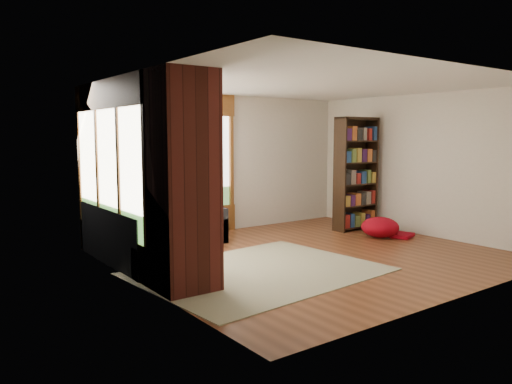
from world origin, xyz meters
TOP-DOWN VIEW (x-y plane):
  - floor at (0.00, 0.00)m, footprint 5.50×5.50m
  - ceiling at (0.00, 0.00)m, footprint 5.50×5.50m
  - wall_back at (0.00, 2.50)m, footprint 5.50×0.04m
  - wall_front at (0.00, -2.50)m, footprint 5.50×0.04m
  - wall_left at (-2.75, 0.00)m, footprint 0.04×5.00m
  - wall_right at (2.75, 0.00)m, footprint 0.04×5.00m
  - windows_back at (-1.20, 2.47)m, footprint 2.82×0.10m
  - windows_left at (-2.72, 1.20)m, footprint 0.10×2.62m
  - roller_blind at (-2.69, 2.03)m, footprint 0.03×0.72m
  - brick_chimney at (-2.40, -0.35)m, footprint 0.70×0.70m
  - sectional_sofa at (-1.95, 1.70)m, footprint 2.20×2.20m
  - area_rug at (-1.22, -0.28)m, footprint 3.34×2.66m
  - bookshelf at (2.14, 1.08)m, footprint 0.94×0.31m
  - pouf at (1.93, 0.28)m, footprint 0.83×0.83m
  - dog_tan at (-1.44, 1.79)m, footprint 1.14×0.83m
  - dog_brindle at (-2.18, 1.18)m, footprint 0.48×0.74m
  - throw_pillows at (-1.92, 1.85)m, footprint 1.98×1.68m

SIDE VIEW (x-z plane):
  - floor at x=0.00m, z-range 0.00..0.00m
  - area_rug at x=-1.22m, z-range 0.00..0.01m
  - pouf at x=1.93m, z-range 0.01..0.38m
  - sectional_sofa at x=-1.95m, z-range -0.10..0.70m
  - dog_brindle at x=-2.18m, z-range 0.54..0.92m
  - throw_pillows at x=-1.92m, z-range 0.57..1.02m
  - dog_tan at x=-1.44m, z-range 0.54..1.12m
  - bookshelf at x=2.14m, z-range 0.00..2.19m
  - wall_back at x=0.00m, z-range 0.00..2.60m
  - wall_front at x=0.00m, z-range 0.00..2.60m
  - wall_left at x=-2.75m, z-range 0.00..2.60m
  - wall_right at x=2.75m, z-range 0.00..2.60m
  - brick_chimney at x=-2.40m, z-range 0.00..2.60m
  - windows_back at x=-1.20m, z-range 0.40..2.30m
  - windows_left at x=-2.72m, z-range 0.40..2.30m
  - roller_blind at x=-2.69m, z-range 1.30..2.20m
  - ceiling at x=0.00m, z-range 2.60..2.60m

